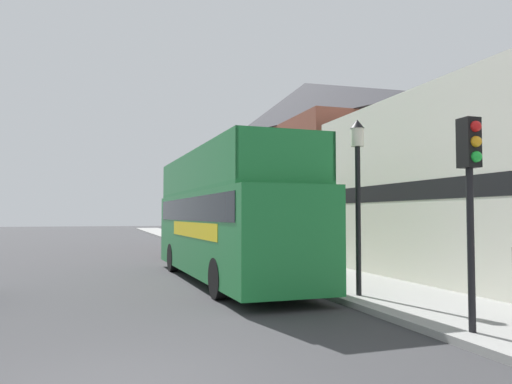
# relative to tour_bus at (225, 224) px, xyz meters

# --- Properties ---
(ground_plane) EXTENTS (144.00, 144.00, 0.00)m
(ground_plane) POSITION_rel_tour_bus_xyz_m (-3.67, 11.56, -1.81)
(ground_plane) COLOR #333335
(sidewalk) EXTENTS (3.25, 108.00, 0.14)m
(sidewalk) POSITION_rel_tour_bus_xyz_m (3.23, 8.56, -1.74)
(sidewalk) COLOR gray
(sidewalk) RESTS_ON ground_plane
(pub_white_frontage) EXTENTS (6.01, 13.26, 5.81)m
(pub_white_frontage) POSITION_rel_tour_bus_xyz_m (7.84, -3.54, 1.10)
(pub_white_frontage) COLOR silver
(pub_white_frontage) RESTS_ON ground_plane
(brick_terrace_rear) EXTENTS (6.00, 16.27, 10.02)m
(brick_terrace_rear) POSITION_rel_tour_bus_xyz_m (7.85, 11.79, 3.20)
(brick_terrace_rear) COLOR brown
(brick_terrace_rear) RESTS_ON ground_plane
(tour_bus) EXTENTS (2.79, 10.89, 4.04)m
(tour_bus) POSITION_rel_tour_bus_xyz_m (0.00, 0.00, 0.00)
(tour_bus) COLOR #1E7A38
(tour_bus) RESTS_ON ground_plane
(parked_car_ahead_of_bus) EXTENTS (2.00, 4.52, 1.42)m
(parked_car_ahead_of_bus) POSITION_rel_tour_bus_xyz_m (0.43, 8.54, -1.14)
(parked_car_ahead_of_bus) COLOR maroon
(parked_car_ahead_of_bus) RESTS_ON ground_plane
(traffic_signal) EXTENTS (0.28, 0.42, 3.60)m
(traffic_signal) POSITION_rel_tour_bus_xyz_m (2.12, -8.59, 0.98)
(traffic_signal) COLOR black
(traffic_signal) RESTS_ON sidewalk
(lamp_post_nearest) EXTENTS (0.35, 0.35, 4.32)m
(lamp_post_nearest) POSITION_rel_tour_bus_xyz_m (2.22, -4.58, 1.34)
(lamp_post_nearest) COLOR black
(lamp_post_nearest) RESTS_ON sidewalk
(lamp_post_second) EXTENTS (0.35, 0.35, 4.74)m
(lamp_post_second) POSITION_rel_tour_bus_xyz_m (2.04, 4.69, 1.60)
(lamp_post_second) COLOR black
(lamp_post_second) RESTS_ON sidewalk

